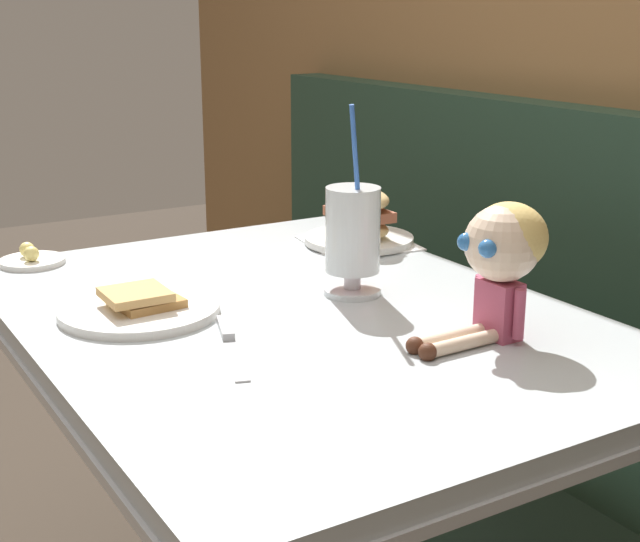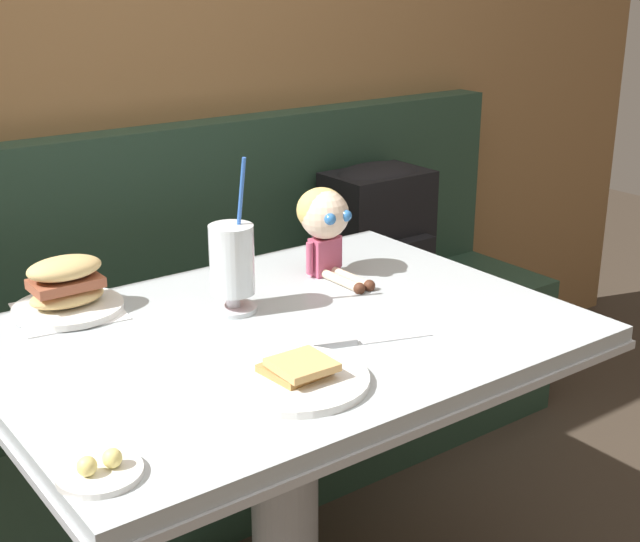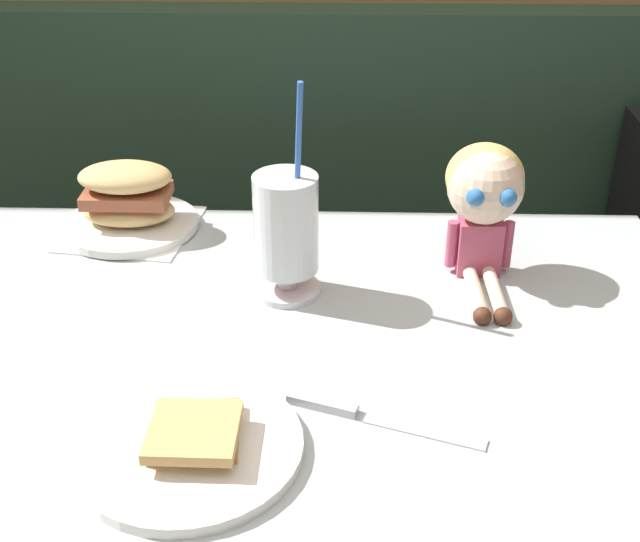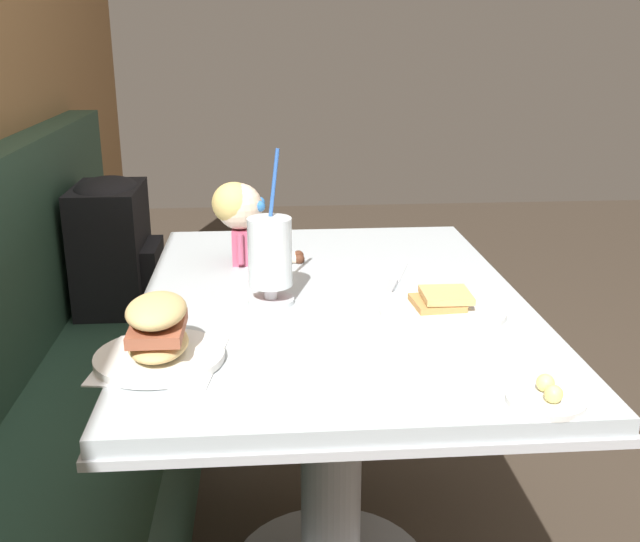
{
  "view_description": "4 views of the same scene",
  "coord_description": "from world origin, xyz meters",
  "px_view_note": "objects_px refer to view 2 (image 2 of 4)",
  "views": [
    {
      "loc": [
        1.17,
        -0.48,
        1.2
      ],
      "look_at": [
        -0.03,
        0.25,
        0.79
      ],
      "focal_mm": 50.9,
      "sensor_mm": 36.0,
      "label": 1
    },
    {
      "loc": [
        -0.87,
        -1.11,
        1.41
      ],
      "look_at": [
        0.08,
        0.17,
        0.84
      ],
      "focal_mm": 49.23,
      "sensor_mm": 36.0,
      "label": 2
    },
    {
      "loc": [
        0.05,
        -0.72,
        1.36
      ],
      "look_at": [
        0.02,
        0.26,
        0.81
      ],
      "focal_mm": 46.82,
      "sensor_mm": 36.0,
      "label": 3
    },
    {
      "loc": [
        -1.46,
        0.32,
        1.28
      ],
      "look_at": [
        0.06,
        0.2,
        0.78
      ],
      "focal_mm": 41.49,
      "sensor_mm": 36.0,
      "label": 4
    }
  ],
  "objects_px": {
    "sandwich_plate": "(67,291)",
    "butter_knife": "(352,342)",
    "seated_doll": "(324,219)",
    "toast_plate": "(296,377)",
    "milkshake_glass": "(232,263)",
    "backpack": "(378,229)",
    "butter_saucer": "(100,470)"
  },
  "relations": [
    {
      "from": "sandwich_plate",
      "to": "butter_knife",
      "type": "distance_m",
      "value": 0.59
    },
    {
      "from": "butter_knife",
      "to": "seated_doll",
      "type": "height_order",
      "value": "seated_doll"
    },
    {
      "from": "sandwich_plate",
      "to": "butter_knife",
      "type": "height_order",
      "value": "sandwich_plate"
    },
    {
      "from": "toast_plate",
      "to": "milkshake_glass",
      "type": "relative_size",
      "value": 0.79
    },
    {
      "from": "sandwich_plate",
      "to": "backpack",
      "type": "bearing_deg",
      "value": 14.9
    },
    {
      "from": "butter_saucer",
      "to": "backpack",
      "type": "height_order",
      "value": "backpack"
    },
    {
      "from": "milkshake_glass",
      "to": "seated_doll",
      "type": "bearing_deg",
      "value": 13.68
    },
    {
      "from": "toast_plate",
      "to": "sandwich_plate",
      "type": "xyz_separation_m",
      "value": [
        -0.19,
        0.53,
        0.03
      ]
    },
    {
      "from": "sandwich_plate",
      "to": "milkshake_glass",
      "type": "bearing_deg",
      "value": -35.45
    },
    {
      "from": "butter_saucer",
      "to": "seated_doll",
      "type": "distance_m",
      "value": 0.89
    },
    {
      "from": "sandwich_plate",
      "to": "butter_knife",
      "type": "bearing_deg",
      "value": -52.18
    },
    {
      "from": "sandwich_plate",
      "to": "butter_saucer",
      "type": "xyz_separation_m",
      "value": [
        -0.19,
        -0.6,
        -0.04
      ]
    },
    {
      "from": "seated_doll",
      "to": "milkshake_glass",
      "type": "bearing_deg",
      "value": -166.32
    },
    {
      "from": "sandwich_plate",
      "to": "butter_saucer",
      "type": "height_order",
      "value": "sandwich_plate"
    },
    {
      "from": "milkshake_glass",
      "to": "sandwich_plate",
      "type": "distance_m",
      "value": 0.34
    },
    {
      "from": "butter_knife",
      "to": "butter_saucer",
      "type": "bearing_deg",
      "value": -165.84
    },
    {
      "from": "sandwich_plate",
      "to": "backpack",
      "type": "relative_size",
      "value": 0.56
    },
    {
      "from": "toast_plate",
      "to": "milkshake_glass",
      "type": "height_order",
      "value": "milkshake_glass"
    },
    {
      "from": "sandwich_plate",
      "to": "backpack",
      "type": "distance_m",
      "value": 1.1
    },
    {
      "from": "seated_doll",
      "to": "backpack",
      "type": "bearing_deg",
      "value": 38.8
    },
    {
      "from": "toast_plate",
      "to": "butter_knife",
      "type": "distance_m",
      "value": 0.19
    },
    {
      "from": "milkshake_glass",
      "to": "backpack",
      "type": "bearing_deg",
      "value": 31.11
    },
    {
      "from": "milkshake_glass",
      "to": "butter_knife",
      "type": "xyz_separation_m",
      "value": [
        0.09,
        -0.27,
        -0.1
      ]
    },
    {
      "from": "butter_saucer",
      "to": "butter_knife",
      "type": "relative_size",
      "value": 0.53
    },
    {
      "from": "toast_plate",
      "to": "butter_knife",
      "type": "xyz_separation_m",
      "value": [
        0.17,
        0.07,
        -0.01
      ]
    },
    {
      "from": "toast_plate",
      "to": "sandwich_plate",
      "type": "height_order",
      "value": "sandwich_plate"
    },
    {
      "from": "toast_plate",
      "to": "seated_doll",
      "type": "height_order",
      "value": "seated_doll"
    },
    {
      "from": "milkshake_glass",
      "to": "butter_saucer",
      "type": "bearing_deg",
      "value": -138.43
    },
    {
      "from": "toast_plate",
      "to": "backpack",
      "type": "height_order",
      "value": "backpack"
    },
    {
      "from": "butter_knife",
      "to": "seated_doll",
      "type": "bearing_deg",
      "value": 60.59
    },
    {
      "from": "milkshake_glass",
      "to": "butter_saucer",
      "type": "distance_m",
      "value": 0.62
    },
    {
      "from": "butter_knife",
      "to": "backpack",
      "type": "xyz_separation_m",
      "value": [
        0.69,
        0.74,
        -0.09
      ]
    }
  ]
}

